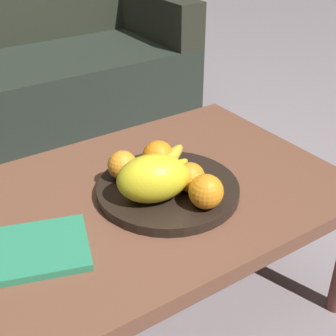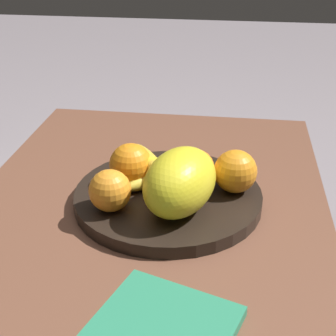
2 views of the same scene
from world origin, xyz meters
name	(u,v)px [view 1 (image 1 of 2)]	position (x,y,z in m)	size (l,w,h in m)	color
ground_plane	(146,311)	(0.00, 0.00, 0.00)	(8.00, 8.00, 0.00)	gray
coffee_table	(142,208)	(0.00, 0.00, 0.37)	(1.03, 0.69, 0.42)	brown
couch	(7,78)	(0.07, 1.33, 0.30)	(1.70, 0.70, 0.90)	#232A23
fruit_bowl	(168,189)	(0.05, -0.04, 0.43)	(0.36, 0.36, 0.03)	black
melon_large_front	(153,178)	(-0.01, -0.07, 0.50)	(0.17, 0.11, 0.11)	yellow
orange_front	(158,156)	(0.07, 0.04, 0.48)	(0.08, 0.08, 0.08)	orange
orange_left	(190,177)	(0.09, -0.09, 0.48)	(0.07, 0.07, 0.07)	orange
orange_right	(122,165)	(-0.02, 0.05, 0.48)	(0.08, 0.08, 0.08)	orange
orange_back	(206,192)	(0.08, -0.16, 0.48)	(0.08, 0.08, 0.08)	orange
banana_bunch	(170,167)	(0.08, -0.01, 0.47)	(0.16, 0.16, 0.06)	yellow
magazine	(29,251)	(-0.32, -0.06, 0.43)	(0.25, 0.18, 0.02)	#2C8660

